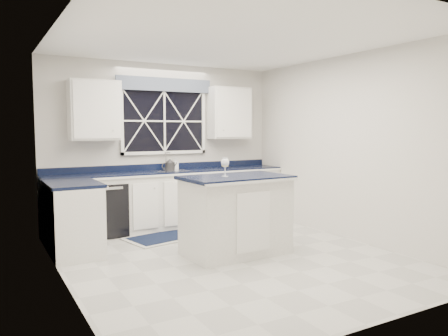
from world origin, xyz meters
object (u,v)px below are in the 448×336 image
kettle (170,165)px  soap_bottle (175,164)px  wine_glass (225,163)px  island (236,215)px  dishwasher (104,209)px  faucet (166,160)px

kettle → soap_bottle: size_ratio=1.44×
kettle → wine_glass: wine_glass is taller
island → wine_glass: wine_glass is taller
kettle → wine_glass: size_ratio=1.11×
dishwasher → island: (1.24, -1.83, 0.10)m
wine_glass → soap_bottle: size_ratio=1.30×
wine_glass → soap_bottle: wine_glass is taller
island → kettle: size_ratio=5.18×
island → wine_glass: bearing=178.3°
wine_glass → soap_bottle: 2.06m
dishwasher → wine_glass: wine_glass is taller
island → kettle: (-0.14, 1.88, 0.51)m
island → soap_bottle: soap_bottle is taller
kettle → soap_bottle: bearing=47.5°
dishwasher → wine_glass: 2.26m
dishwasher → wine_glass: (1.08, -1.83, 0.78)m
island → wine_glass: size_ratio=5.74×
dishwasher → kettle: kettle is taller
wine_glass → soap_bottle: bearing=84.6°
faucet → soap_bottle: size_ratio=1.61×
kettle → soap_bottle: (0.17, 0.17, 0.01)m
dishwasher → faucet: 1.31m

